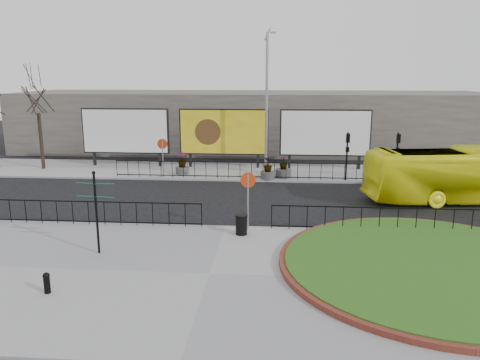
# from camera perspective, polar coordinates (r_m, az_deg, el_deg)

# --- Properties ---
(ground) EXTENTS (90.00, 90.00, 0.00)m
(ground) POSITION_cam_1_polar(r_m,az_deg,el_deg) (20.54, -1.76, -5.90)
(ground) COLOR black
(ground) RESTS_ON ground
(pavement_near) EXTENTS (30.00, 10.00, 0.12)m
(pavement_near) POSITION_cam_1_polar(r_m,az_deg,el_deg) (15.90, -3.72, -11.49)
(pavement_near) COLOR gray
(pavement_near) RESTS_ON ground
(pavement_far) EXTENTS (44.00, 6.00, 0.12)m
(pavement_far) POSITION_cam_1_polar(r_m,az_deg,el_deg) (32.08, 0.51, 1.11)
(pavement_far) COLOR gray
(pavement_far) RESTS_ON ground
(brick_edge) EXTENTS (10.40, 10.40, 0.18)m
(brick_edge) POSITION_cam_1_polar(r_m,az_deg,el_deg) (17.47, 22.33, -9.64)
(brick_edge) COLOR maroon
(brick_edge) RESTS_ON pavement_near
(grass_lawn) EXTENTS (10.00, 10.00, 0.22)m
(grass_lawn) POSITION_cam_1_polar(r_m,az_deg,el_deg) (17.46, 22.33, -9.58)
(grass_lawn) COLOR #275015
(grass_lawn) RESTS_ON pavement_near
(railing_near_left) EXTENTS (10.00, 0.10, 1.10)m
(railing_near_left) POSITION_cam_1_polar(r_m,az_deg,el_deg) (21.53, -17.99, -3.79)
(railing_near_left) COLOR black
(railing_near_left) RESTS_ON pavement_near
(railing_near_right) EXTENTS (9.00, 0.10, 1.10)m
(railing_near_right) POSITION_cam_1_polar(r_m,az_deg,el_deg) (20.42, 16.64, -4.60)
(railing_near_right) COLOR black
(railing_near_right) RESTS_ON pavement_near
(railing_far) EXTENTS (18.00, 0.10, 1.10)m
(railing_far) POSITION_cam_1_polar(r_m,az_deg,el_deg) (29.26, 2.11, 1.17)
(railing_far) COLOR black
(railing_far) RESTS_ON pavement_far
(speed_sign_far) EXTENTS (0.64, 0.07, 2.47)m
(speed_sign_far) POSITION_cam_1_polar(r_m,az_deg,el_deg) (29.97, -9.42, 3.70)
(speed_sign_far) COLOR gray
(speed_sign_far) RESTS_ON pavement_far
(speed_sign_near) EXTENTS (0.64, 0.07, 2.47)m
(speed_sign_near) POSITION_cam_1_polar(r_m,az_deg,el_deg) (19.54, 0.99, -1.02)
(speed_sign_near) COLOR gray
(speed_sign_near) RESTS_ON pavement_near
(billboard_left) EXTENTS (6.20, 0.31, 4.10)m
(billboard_left) POSITION_cam_1_polar(r_m,az_deg,el_deg) (34.24, -13.78, 5.79)
(billboard_left) COLOR black
(billboard_left) RESTS_ON pavement_far
(billboard_mid) EXTENTS (6.20, 0.31, 4.10)m
(billboard_mid) POSITION_cam_1_polar(r_m,az_deg,el_deg) (32.75, -2.00, 5.85)
(billboard_mid) COLOR black
(billboard_mid) RESTS_ON pavement_far
(billboard_right) EXTENTS (6.20, 0.31, 4.10)m
(billboard_right) POSITION_cam_1_polar(r_m,az_deg,el_deg) (32.73, 10.34, 5.64)
(billboard_right) COLOR black
(billboard_right) RESTS_ON pavement_far
(lamp_post) EXTENTS (0.74, 0.18, 9.23)m
(lamp_post) POSITION_cam_1_polar(r_m,az_deg,el_deg) (30.39, 3.27, 9.50)
(lamp_post) COLOR gray
(lamp_post) RESTS_ON pavement_far
(signal_pole_a) EXTENTS (0.22, 0.26, 3.00)m
(signal_pole_a) POSITION_cam_1_polar(r_m,az_deg,el_deg) (29.35, 12.95, 3.72)
(signal_pole_a) COLOR black
(signal_pole_a) RESTS_ON pavement_far
(signal_pole_b) EXTENTS (0.22, 0.26, 3.00)m
(signal_pole_b) POSITION_cam_1_polar(r_m,az_deg,el_deg) (29.95, 18.64, 3.55)
(signal_pole_b) COLOR black
(signal_pole_b) RESTS_ON pavement_far
(tree_left) EXTENTS (2.00, 2.00, 7.00)m
(tree_left) POSITION_cam_1_polar(r_m,az_deg,el_deg) (34.92, -23.30, 6.94)
(tree_left) COLOR #2D2119
(tree_left) RESTS_ON pavement_far
(building_backdrop) EXTENTS (40.00, 10.00, 5.00)m
(building_backdrop) POSITION_cam_1_polar(r_m,az_deg,el_deg) (41.59, 1.46, 7.22)
(building_backdrop) COLOR #69635C
(building_backdrop) RESTS_ON ground
(fingerpost_sign) EXTENTS (1.45, 0.32, 3.10)m
(fingerpost_sign) POSITION_cam_1_polar(r_m,az_deg,el_deg) (17.70, -17.17, -2.84)
(fingerpost_sign) COLOR black
(fingerpost_sign) RESTS_ON pavement_near
(bollard) EXTENTS (0.21, 0.21, 0.66)m
(bollard) POSITION_cam_1_polar(r_m,az_deg,el_deg) (15.55, -22.50, -11.39)
(bollard) COLOR black
(bollard) RESTS_ON pavement_near
(litter_bin) EXTENTS (0.51, 0.51, 0.84)m
(litter_bin) POSITION_cam_1_polar(r_m,az_deg,el_deg) (19.29, 0.16, -5.45)
(litter_bin) COLOR black
(litter_bin) RESTS_ON pavement_near
(bus) EXTENTS (10.61, 3.94, 2.89)m
(bus) POSITION_cam_1_polar(r_m,az_deg,el_deg) (27.06, 25.79, 0.58)
(bus) COLOR yellow
(bus) RESTS_ON ground
(planter_a) EXTENTS (0.87, 0.87, 1.47)m
(planter_a) POSITION_cam_1_polar(r_m,az_deg,el_deg) (31.03, -7.07, 1.83)
(planter_a) COLOR #4C4C4F
(planter_a) RESTS_ON pavement_far
(planter_b) EXTENTS (0.89, 0.89, 1.40)m
(planter_b) POSITION_cam_1_polar(r_m,az_deg,el_deg) (29.35, 3.40, 1.12)
(planter_b) COLOR #4C4C4F
(planter_b) RESTS_ON pavement_far
(planter_c) EXTENTS (1.01, 1.01, 1.42)m
(planter_c) POSITION_cam_1_polar(r_m,az_deg,el_deg) (29.92, 5.31, 1.24)
(planter_c) COLOR #4C4C4F
(planter_c) RESTS_ON pavement_far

